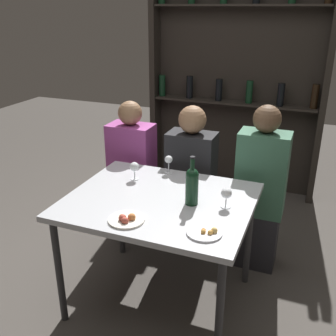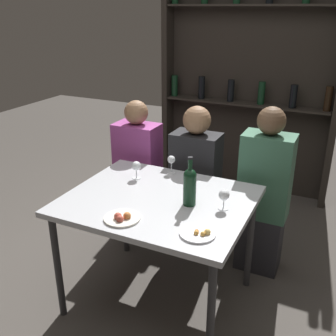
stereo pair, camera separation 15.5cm
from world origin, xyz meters
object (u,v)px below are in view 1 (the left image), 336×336
at_px(food_plate_0, 127,219).
at_px(food_plate_1, 205,232).
at_px(wine_glass_0, 169,161).
at_px(seated_person_right, 260,194).
at_px(wine_glass_1, 226,194).
at_px(wine_glass_2, 134,167).
at_px(seated_person_left, 132,177).
at_px(seated_person_center, 191,186).
at_px(wine_bottle, 192,184).

xyz_separation_m(food_plate_0, food_plate_1, (0.44, 0.04, -0.00)).
distance_m(wine_glass_0, food_plate_1, 0.84).
bearing_deg(food_plate_0, seated_person_right, 59.11).
relative_size(wine_glass_1, wine_glass_2, 0.99).
bearing_deg(wine_glass_0, seated_person_left, 148.93).
relative_size(wine_glass_1, seated_person_center, 0.10).
bearing_deg(wine_glass_1, seated_person_left, 146.42).
relative_size(wine_glass_1, food_plate_1, 0.64).
distance_m(food_plate_0, seated_person_right, 1.15).
bearing_deg(wine_glass_1, food_plate_0, -142.37).
relative_size(wine_bottle, seated_person_left, 0.25).
bearing_deg(food_plate_0, food_plate_1, 4.70).
xyz_separation_m(wine_bottle, food_plate_0, (-0.27, -0.33, -0.12)).
bearing_deg(seated_person_center, seated_person_left, -180.00).
xyz_separation_m(wine_glass_0, seated_person_right, (0.62, 0.25, -0.27)).
height_order(wine_bottle, wine_glass_0, wine_bottle).
xyz_separation_m(food_plate_1, seated_person_left, (-0.89, 0.94, -0.22)).
bearing_deg(seated_person_right, wine_glass_1, -100.55).
bearing_deg(food_plate_0, wine_bottle, 50.71).
xyz_separation_m(wine_bottle, seated_person_left, (-0.72, 0.65, -0.34)).
height_order(wine_glass_0, wine_glass_1, wine_glass_0).
relative_size(food_plate_0, seated_person_right, 0.16).
bearing_deg(seated_person_center, wine_glass_2, -120.00).
bearing_deg(seated_person_right, seated_person_center, 180.00).
relative_size(wine_glass_0, seated_person_center, 0.11).
bearing_deg(wine_bottle, seated_person_center, 108.46).
relative_size(wine_bottle, seated_person_center, 0.25).
xyz_separation_m(seated_person_left, seated_person_center, (0.51, 0.00, 0.01)).
height_order(wine_bottle, wine_glass_2, wine_bottle).
xyz_separation_m(wine_glass_1, seated_person_right, (0.11, 0.61, -0.26)).
distance_m(wine_glass_1, seated_person_left, 1.14).
relative_size(wine_glass_2, seated_person_center, 0.10).
distance_m(wine_glass_1, wine_glass_2, 0.69).
xyz_separation_m(wine_glass_1, food_plate_1, (-0.03, -0.32, -0.08)).
height_order(wine_glass_0, wine_glass_2, wine_glass_0).
distance_m(food_plate_1, seated_person_right, 0.96).
distance_m(wine_glass_1, food_plate_1, 0.33).
xyz_separation_m(food_plate_0, seated_person_left, (-0.45, 0.97, -0.22)).
distance_m(wine_glass_2, food_plate_0, 0.57).
height_order(wine_bottle, seated_person_center, seated_person_center).
bearing_deg(seated_person_right, food_plate_0, -120.89).
bearing_deg(food_plate_1, seated_person_center, 112.52).
bearing_deg(seated_person_left, wine_glass_0, -31.07).
relative_size(wine_glass_0, seated_person_right, 0.10).
distance_m(wine_glass_0, wine_glass_2, 0.26).
height_order(food_plate_0, food_plate_1, food_plate_0).
distance_m(wine_glass_2, seated_person_left, 0.59).
distance_m(food_plate_0, food_plate_1, 0.44).
bearing_deg(seated_person_left, wine_bottle, -41.85).
xyz_separation_m(wine_glass_1, food_plate_0, (-0.47, -0.36, -0.07)).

